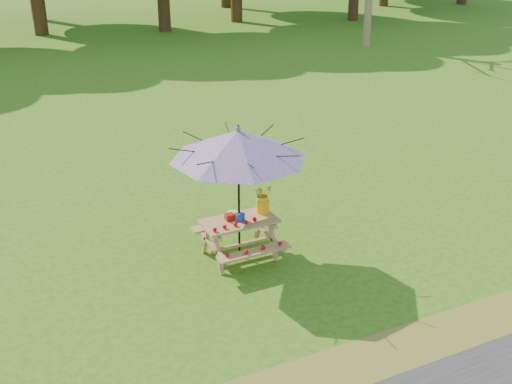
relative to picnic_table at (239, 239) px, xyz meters
name	(u,v)px	position (x,y,z in m)	size (l,w,h in m)	color
ground	(306,257)	(0.97, -0.50, -0.33)	(120.00, 120.00, 0.00)	#286613
drygrass_strip	(416,355)	(0.97, -3.30, -0.32)	(120.00, 1.20, 0.01)	olive
picnic_table	(239,239)	(0.00, 0.00, 0.00)	(1.20, 1.32, 0.67)	#9C6846
patio_umbrella	(238,144)	(0.00, 0.00, 1.62)	(2.54, 2.54, 2.25)	black
produce_bins	(235,216)	(-0.05, 0.05, 0.40)	(0.28, 0.37, 0.13)	#AF120E
tomatoes_row	(235,224)	(-0.15, -0.18, 0.38)	(0.77, 0.13, 0.07)	red
flower_bucket	(263,198)	(0.47, 0.10, 0.60)	(0.34, 0.31, 0.48)	yellow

